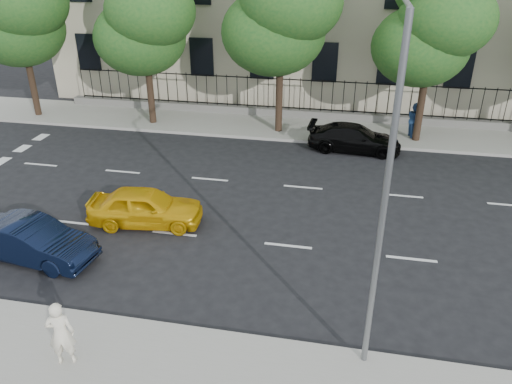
{
  "coord_description": "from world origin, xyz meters",
  "views": [
    {
      "loc": [
        1.67,
        -11.52,
        9.18
      ],
      "look_at": [
        -1.2,
        3.0,
        1.66
      ],
      "focal_mm": 35.0,
      "sensor_mm": 36.0,
      "label": 1
    }
  ],
  "objects_px": {
    "street_light": "(388,159)",
    "woman_near": "(61,333)",
    "black_sedan": "(354,138)",
    "yellow_taxi": "(146,207)",
    "navy_sedan": "(32,241)"
  },
  "relations": [
    {
      "from": "yellow_taxi",
      "to": "woman_near",
      "type": "height_order",
      "value": "woman_near"
    },
    {
      "from": "black_sedan",
      "to": "woman_near",
      "type": "bearing_deg",
      "value": 160.32
    },
    {
      "from": "street_light",
      "to": "navy_sedan",
      "type": "bearing_deg",
      "value": 169.31
    },
    {
      "from": "street_light",
      "to": "black_sedan",
      "type": "xyz_separation_m",
      "value": [
        -0.55,
        13.27,
        -4.51
      ]
    },
    {
      "from": "yellow_taxi",
      "to": "woman_near",
      "type": "distance_m",
      "value": 6.77
    },
    {
      "from": "black_sedan",
      "to": "navy_sedan",
      "type": "bearing_deg",
      "value": 142.29
    },
    {
      "from": "black_sedan",
      "to": "woman_near",
      "type": "relative_size",
      "value": 2.54
    },
    {
      "from": "black_sedan",
      "to": "street_light",
      "type": "bearing_deg",
      "value": -174.42
    },
    {
      "from": "yellow_taxi",
      "to": "black_sedan",
      "type": "xyz_separation_m",
      "value": [
        7.14,
        8.52,
        -0.05
      ]
    },
    {
      "from": "woman_near",
      "to": "black_sedan",
      "type": "bearing_deg",
      "value": -133.37
    },
    {
      "from": "yellow_taxi",
      "to": "navy_sedan",
      "type": "xyz_separation_m",
      "value": [
        -2.66,
        -2.79,
        -0.01
      ]
    },
    {
      "from": "street_light",
      "to": "black_sedan",
      "type": "distance_m",
      "value": 14.02
    },
    {
      "from": "street_light",
      "to": "woman_near",
      "type": "bearing_deg",
      "value": -164.18
    },
    {
      "from": "navy_sedan",
      "to": "woman_near",
      "type": "height_order",
      "value": "woman_near"
    },
    {
      "from": "street_light",
      "to": "yellow_taxi",
      "type": "height_order",
      "value": "street_light"
    }
  ]
}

